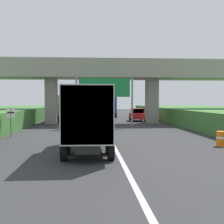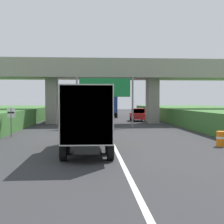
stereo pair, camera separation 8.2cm
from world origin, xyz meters
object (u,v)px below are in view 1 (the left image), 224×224
at_px(car_red, 137,115).
at_px(construction_barrel_3, 221,139).
at_px(truck_blue, 108,106).
at_px(truck_white, 66,107).
at_px(truck_orange, 90,105).
at_px(overhead_highway_sign, 104,91).
at_px(speed_limit_sign, 11,118).
at_px(truck_yellow, 88,116).

xyz_separation_m(car_red, construction_barrel_3, (1.52, -22.83, -0.40)).
bearing_deg(truck_blue, truck_white, -126.53).
bearing_deg(car_red, truck_orange, 107.92).
relative_size(overhead_highway_sign, construction_barrel_3, 6.53).
bearing_deg(speed_limit_sign, construction_barrel_3, -21.47).
bearing_deg(speed_limit_sign, truck_blue, 71.81).
bearing_deg(car_red, truck_blue, 109.18).
bearing_deg(truck_orange, car_red, -72.08).
height_order(speed_limit_sign, truck_yellow, truck_yellow).
bearing_deg(car_red, construction_barrel_3, -86.19).
bearing_deg(truck_blue, truck_yellow, -95.15).
distance_m(truck_white, truck_orange, 19.01).
bearing_deg(construction_barrel_3, truck_white, 115.16).
distance_m(truck_blue, truck_yellow, 34.28).
distance_m(overhead_highway_sign, car_red, 11.36).
bearing_deg(truck_white, overhead_highway_sign, -66.28).
bearing_deg(speed_limit_sign, car_red, 54.65).
xyz_separation_m(truck_white, construction_barrel_3, (11.29, -24.03, -1.47)).
relative_size(truck_blue, truck_white, 1.00).
xyz_separation_m(overhead_highway_sign, truck_orange, (-1.51, 29.73, -1.85)).
height_order(truck_yellow, car_red, truck_yellow).
relative_size(truck_orange, construction_barrel_3, 8.11).
xyz_separation_m(overhead_highway_sign, truck_yellow, (-1.55, -14.54, -1.85)).
relative_size(truck_white, car_red, 1.78).
bearing_deg(truck_yellow, speed_limit_sign, 130.01).
distance_m(speed_limit_sign, truck_blue, 28.60).
relative_size(car_red, construction_barrel_3, 4.56).
height_order(speed_limit_sign, truck_white, truck_white).
relative_size(truck_blue, construction_barrel_3, 8.11).
bearing_deg(truck_blue, car_red, -70.82).
relative_size(speed_limit_sign, truck_yellow, 0.31).
height_order(truck_blue, truck_yellow, same).
relative_size(overhead_highway_sign, car_red, 1.43).
xyz_separation_m(truck_white, car_red, (9.77, -1.20, -1.08)).
distance_m(truck_yellow, truck_white, 25.76).
height_order(overhead_highway_sign, construction_barrel_3, overhead_highway_sign).
distance_m(truck_yellow, construction_barrel_3, 8.28).
bearing_deg(truck_white, construction_barrel_3, -64.84).
xyz_separation_m(truck_blue, construction_barrel_3, (4.93, -32.62, -1.47)).
xyz_separation_m(truck_blue, truck_yellow, (-3.08, -34.14, 0.00)).
height_order(overhead_highway_sign, truck_yellow, overhead_highway_sign).
distance_m(overhead_highway_sign, speed_limit_sign, 10.83).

